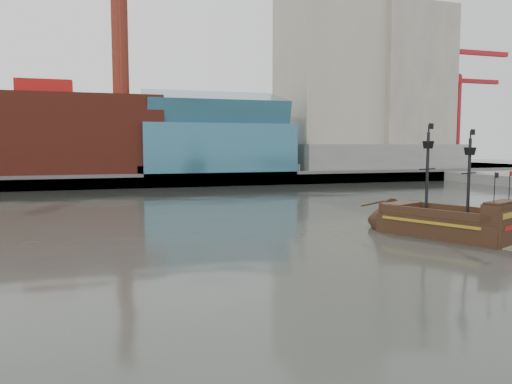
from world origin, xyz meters
name	(u,v)px	position (x,y,z in m)	size (l,w,h in m)	color
ground	(306,263)	(0.00, 0.00, 0.00)	(400.00, 400.00, 0.00)	#2A2D27
promenade_far	(154,173)	(0.00, 92.00, 1.00)	(220.00, 60.00, 2.00)	slate
seawall	(171,180)	(0.00, 62.50, 1.30)	(220.00, 1.00, 2.60)	#4C4C49
skyline	(179,71)	(5.21, 84.56, 24.55)	(149.00, 45.00, 62.00)	brown
crane_a	(455,103)	(78.63, 82.00, 19.11)	(22.50, 4.00, 32.25)	slate
crane_b	(459,119)	(88.23, 92.00, 15.57)	(19.10, 4.00, 26.25)	slate
pirate_ship	(447,226)	(15.20, 5.00, 0.94)	(9.47, 14.30, 10.36)	black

